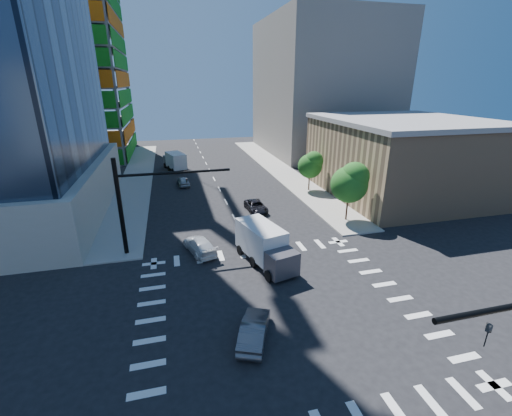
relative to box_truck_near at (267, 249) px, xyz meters
name	(u,v)px	position (x,y,z in m)	size (l,w,h in m)	color
ground	(281,309)	(-0.71, -6.41, -1.49)	(160.00, 160.00, 0.00)	black
road_markings	(281,309)	(-0.71, -6.41, -1.49)	(20.00, 20.00, 0.01)	silver
sidewalk_ne	(278,169)	(11.79, 33.59, -1.42)	(5.00, 60.00, 0.15)	gray
sidewalk_nw	(137,177)	(-13.21, 33.59, -1.42)	(5.00, 60.00, 0.15)	gray
construction_building	(49,30)	(-28.13, 55.52, 23.12)	(25.16, 34.50, 70.60)	gray
commercial_building	(402,157)	(24.29, 15.59, 3.82)	(20.50, 22.50, 10.60)	tan
bg_building_ne	(321,88)	(26.29, 48.59, 12.51)	(24.00, 30.00, 28.00)	slate
signal_mast_nw	(137,197)	(-10.71, 5.09, 4.00)	(10.20, 0.40, 9.00)	black
tree_south	(351,182)	(11.92, 7.50, 3.19)	(4.16, 4.16, 6.82)	#382316
tree_north	(311,164)	(12.22, 19.50, 2.49)	(3.54, 3.52, 5.78)	#382316
car_nb_far	(256,206)	(2.37, 13.17, -0.85)	(2.15, 4.66, 1.29)	black
car_sb_near	(200,245)	(-5.48, 3.79, -0.77)	(2.02, 4.97, 1.44)	white
car_sb_mid	(183,181)	(-5.87, 26.87, -0.79)	(1.67, 4.16, 1.42)	#AAAEB1
car_sb_cross	(254,330)	(-3.31, -8.87, -0.77)	(1.54, 4.41, 1.45)	#525257
box_truck_near	(267,249)	(0.00, 0.00, 0.00)	(4.29, 6.92, 3.38)	black
box_truck_far	(174,162)	(-6.85, 37.86, -0.06)	(4.24, 6.65, 3.23)	black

